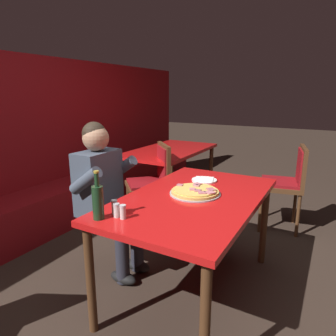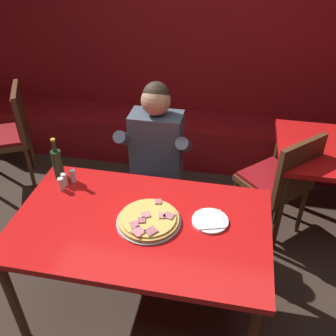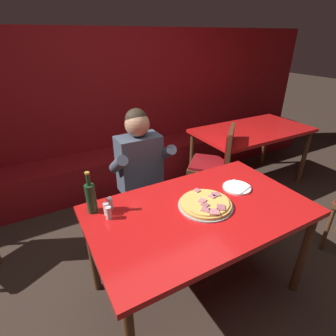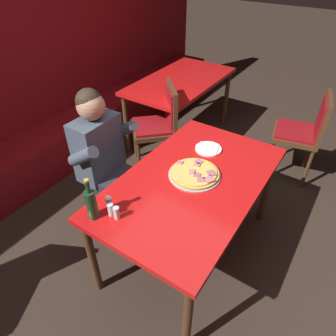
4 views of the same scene
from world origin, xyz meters
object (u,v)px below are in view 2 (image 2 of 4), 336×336
(main_dining_table, at_px, (141,232))
(dining_chair_by_booth, at_px, (10,130))
(dining_chair_side_aisle, at_px, (282,178))
(shaker_black_pepper, at_px, (73,176))
(shaker_parmesan, at_px, (61,184))
(diner_seated_blue_shirt, at_px, (154,160))
(beer_bottle, at_px, (58,163))
(shaker_oregano, at_px, (64,180))
(pizza, at_px, (149,220))
(plate_white_paper, at_px, (210,221))

(main_dining_table, height_order, dining_chair_by_booth, dining_chair_by_booth)
(dining_chair_by_booth, relative_size, dining_chair_side_aisle, 1.00)
(shaker_black_pepper, relative_size, shaker_parmesan, 1.00)
(shaker_black_pepper, distance_m, shaker_parmesan, 0.10)
(diner_seated_blue_shirt, bearing_deg, main_dining_table, -83.30)
(beer_bottle, bearing_deg, dining_chair_side_aisle, 20.62)
(shaker_parmesan, bearing_deg, main_dining_table, -19.17)
(shaker_black_pepper, relative_size, shaker_oregano, 1.00)
(pizza, height_order, dining_chair_by_booth, dining_chair_by_booth)
(plate_white_paper, relative_size, dining_chair_by_booth, 0.22)
(pizza, bearing_deg, dining_chair_by_booth, 143.94)
(plate_white_paper, distance_m, shaker_black_pepper, 0.94)
(shaker_oregano, distance_m, diner_seated_blue_shirt, 0.69)
(plate_white_paper, xyz_separation_m, diner_seated_blue_shirt, (-0.48, 0.66, -0.08))
(dining_chair_side_aisle, bearing_deg, shaker_oregano, -155.84)
(dining_chair_side_aisle, bearing_deg, shaker_black_pepper, -156.88)
(diner_seated_blue_shirt, bearing_deg, dining_chair_side_aisle, 8.93)
(plate_white_paper, height_order, dining_chair_side_aisle, dining_chair_side_aisle)
(dining_chair_side_aisle, bearing_deg, pizza, -133.04)
(shaker_oregano, bearing_deg, dining_chair_side_aisle, 24.16)
(shaker_parmesan, xyz_separation_m, dining_chair_side_aisle, (1.43, 0.69, -0.25))
(dining_chair_by_booth, bearing_deg, plate_white_paper, -29.38)
(diner_seated_blue_shirt, xyz_separation_m, dining_chair_by_booth, (-1.47, 0.44, -0.15))
(pizza, distance_m, dining_chair_by_booth, 2.00)
(main_dining_table, xyz_separation_m, beer_bottle, (-0.64, 0.32, 0.19))
(shaker_black_pepper, xyz_separation_m, shaker_parmesan, (-0.04, -0.09, 0.00))
(main_dining_table, xyz_separation_m, diner_seated_blue_shirt, (-0.09, 0.74, 0.01))
(diner_seated_blue_shirt, height_order, dining_chair_by_booth, diner_seated_blue_shirt)
(shaker_black_pepper, xyz_separation_m, dining_chair_side_aisle, (1.39, 0.59, -0.25))
(plate_white_paper, relative_size, shaker_parmesan, 2.44)
(pizza, bearing_deg, main_dining_table, -168.76)
(main_dining_table, height_order, shaker_oregano, shaker_oregano)
(main_dining_table, relative_size, shaker_parmesan, 17.18)
(pizza, height_order, plate_white_paper, pizza)
(main_dining_table, distance_m, shaker_black_pepper, 0.61)
(diner_seated_blue_shirt, xyz_separation_m, dining_chair_side_aisle, (0.95, 0.15, -0.14))
(beer_bottle, height_order, dining_chair_by_booth, beer_bottle)
(shaker_oregano, bearing_deg, pizza, -20.97)
(shaker_oregano, height_order, shaker_parmesan, same)
(shaker_black_pepper, distance_m, diner_seated_blue_shirt, 0.64)
(plate_white_paper, relative_size, beer_bottle, 0.72)
(pizza, bearing_deg, beer_bottle, 155.46)
(dining_chair_by_booth, bearing_deg, diner_seated_blue_shirt, -16.67)
(shaker_black_pepper, height_order, shaker_oregano, same)
(shaker_oregano, distance_m, dining_chair_side_aisle, 1.59)
(pizza, relative_size, shaker_parmesan, 4.33)
(dining_chair_by_booth, bearing_deg, pizza, -36.06)
(diner_seated_blue_shirt, bearing_deg, shaker_black_pepper, -134.67)
(shaker_oregano, relative_size, diner_seated_blue_shirt, 0.07)
(shaker_parmesan, bearing_deg, dining_chair_by_booth, 135.28)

